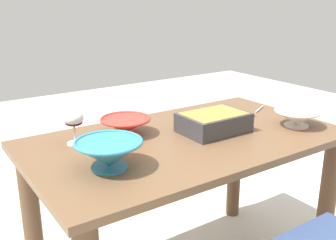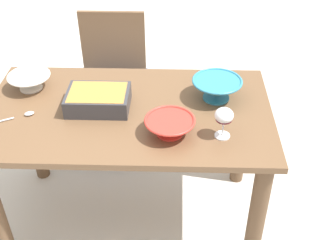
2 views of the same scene
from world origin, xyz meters
TOP-DOWN VIEW (x-y plane):
  - dining_table at (0.00, 0.00)m, footprint 1.34×0.76m
  - wine_glass at (0.43, -0.19)m, footprint 0.08×0.08m
  - casserole_dish at (-0.14, 0.01)m, footprint 0.29×0.20m
  - mixing_bowl at (0.42, 0.11)m, footprint 0.24×0.24m
  - small_bowl at (-0.50, 0.17)m, footprint 0.21×0.21m
  - serving_bowl at (0.20, -0.17)m, footprint 0.22×0.22m
  - serving_spoon at (-0.48, -0.07)m, footprint 0.21×0.12m

SIDE VIEW (x-z plane):
  - dining_table at x=0.00m, z-range 0.22..0.94m
  - serving_spoon at x=-0.48m, z-range 0.73..0.74m
  - serving_bowl at x=0.20m, z-range 0.73..0.81m
  - small_bowl at x=-0.50m, z-range 0.73..0.81m
  - casserole_dish at x=-0.14m, z-range 0.73..0.82m
  - mixing_bowl at x=0.42m, z-range 0.73..0.84m
  - wine_glass at x=0.43m, z-range 0.76..0.90m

